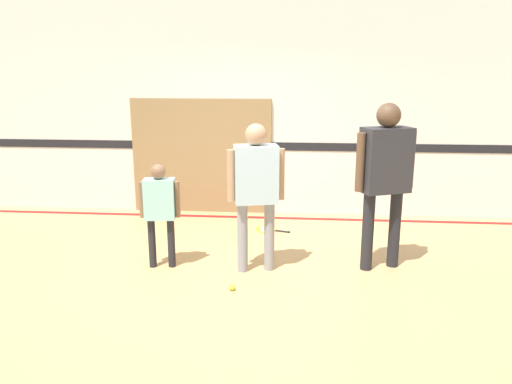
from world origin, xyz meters
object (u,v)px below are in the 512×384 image
person_student_right (385,169)px  tennis_ball_near_instructor (232,287)px  person_student_left (160,204)px  person_instructor (256,182)px  racket_spare_on_floor (268,229)px  tennis_ball_by_spare_racket (258,228)px

person_student_right → tennis_ball_near_instructor: bearing=3.6°
person_student_left → person_student_right: size_ratio=0.64×
person_student_right → tennis_ball_near_instructor: 2.04m
person_instructor → tennis_ball_near_instructor: bearing=-123.2°
person_student_right → person_student_left: bearing=-17.1°
racket_spare_on_floor → tennis_ball_near_instructor: (-0.24, -1.92, 0.02)m
racket_spare_on_floor → tennis_ball_by_spare_racket: (-0.13, -0.02, 0.02)m
person_instructor → tennis_ball_by_spare_racket: (-0.08, 1.35, -0.96)m
person_instructor → tennis_ball_near_instructor: (-0.20, -0.54, -0.96)m
tennis_ball_near_instructor → tennis_ball_by_spare_racket: same height
person_instructor → tennis_ball_by_spare_racket: bearing=80.3°
racket_spare_on_floor → tennis_ball_by_spare_racket: 0.13m
person_student_left → person_student_right: person_student_right is taller
person_student_left → racket_spare_on_floor: 1.89m
person_instructor → racket_spare_on_floor: size_ratio=3.21×
person_student_left → tennis_ball_by_spare_racket: (0.97, 1.35, -0.69)m
person_instructor → person_student_right: (1.37, 0.19, 0.13)m
person_student_left → person_student_right: (2.42, 0.18, 0.40)m
person_student_right → racket_spare_on_floor: 2.10m
tennis_ball_near_instructor → person_student_right: bearing=25.0°
racket_spare_on_floor → person_student_right: bearing=-25.3°
person_instructor → racket_spare_on_floor: bearing=75.0°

